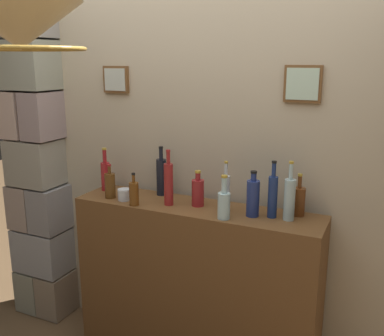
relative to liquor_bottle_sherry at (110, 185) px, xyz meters
The scene contains 17 objects.
panelled_rear_partition 0.72m from the liquor_bottle_sherry, 30.20° to the left, with size 3.08×0.15×2.84m.
stone_pillar 0.83m from the liquor_bottle_sherry, 166.44° to the left, with size 0.43×0.33×2.77m.
bar_shelf_unit 0.85m from the liquor_bottle_sherry, ahead, with size 1.53×0.36×1.10m, color brown.
liquor_bottle_sherry is the anchor object (origin of this frame).
liquor_bottle_vodka 0.41m from the liquor_bottle_sherry, ahead, with size 0.06×0.06×0.34m.
liquor_bottle_brandy 1.12m from the liquor_bottle_sherry, ahead, with size 0.06×0.06×0.33m.
liquor_bottle_gin 0.18m from the liquor_bottle_sherry, 134.83° to the left, with size 0.06×0.06×0.29m.
liquor_bottle_amaro 0.76m from the liquor_bottle_sherry, ahead, with size 0.05×0.05×0.30m.
liquor_bottle_whiskey 0.58m from the liquor_bottle_sherry, ahead, with size 0.07×0.07×0.22m.
liquor_bottle_mezcal 1.17m from the liquor_bottle_sherry, ahead, with size 0.07×0.07×0.24m.
liquor_bottle_rye 0.79m from the liquor_bottle_sherry, ahead, with size 0.07×0.07×0.25m.
liquor_bottle_scotch 1.03m from the liquor_bottle_sherry, ahead, with size 0.05×0.05×0.32m.
liquor_bottle_rum 0.92m from the liquor_bottle_sherry, ahead, with size 0.07×0.07×0.26m.
liquor_bottle_bourbon 0.33m from the liquor_bottle_sherry, 36.32° to the left, with size 0.06×0.06×0.32m.
liquor_bottle_port 0.22m from the liquor_bottle_sherry, 15.54° to the right, with size 0.06×0.06×0.20m.
glass_tumbler_rocks 0.12m from the liquor_bottle_sherry, ahead, with size 0.08×0.08×0.07m.
pendant_lamp 1.26m from the liquor_bottle_sherry, 75.57° to the right, with size 0.51×0.51×0.59m.
Camera 1 is at (1.03, -1.42, 1.96)m, focal length 40.87 mm.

